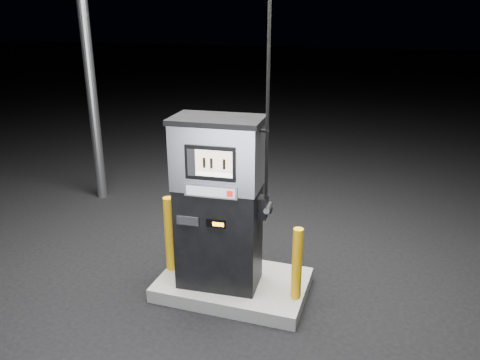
% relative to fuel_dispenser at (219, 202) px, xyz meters
% --- Properties ---
extents(ground, '(80.00, 80.00, 0.00)m').
position_rel_fuel_dispenser_xyz_m(ground, '(0.12, 0.10, -1.08)').
color(ground, black).
rests_on(ground, ground).
extents(pump_island, '(1.60, 1.00, 0.15)m').
position_rel_fuel_dispenser_xyz_m(pump_island, '(0.12, 0.10, -1.01)').
color(pump_island, '#60605C').
rests_on(pump_island, ground).
extents(fuel_dispenser, '(1.01, 0.60, 3.76)m').
position_rel_fuel_dispenser_xyz_m(fuel_dispenser, '(0.00, 0.00, 0.00)').
color(fuel_dispenser, black).
rests_on(fuel_dispenser, pump_island).
extents(bollard_left, '(0.12, 0.12, 0.87)m').
position_rel_fuel_dispenser_xyz_m(bollard_left, '(-0.62, 0.09, -0.50)').
color(bollard_left, orange).
rests_on(bollard_left, pump_island).
extents(bollard_right, '(0.12, 0.12, 0.77)m').
position_rel_fuel_dispenser_xyz_m(bollard_right, '(0.84, -0.04, -0.54)').
color(bollard_right, orange).
rests_on(bollard_right, pump_island).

